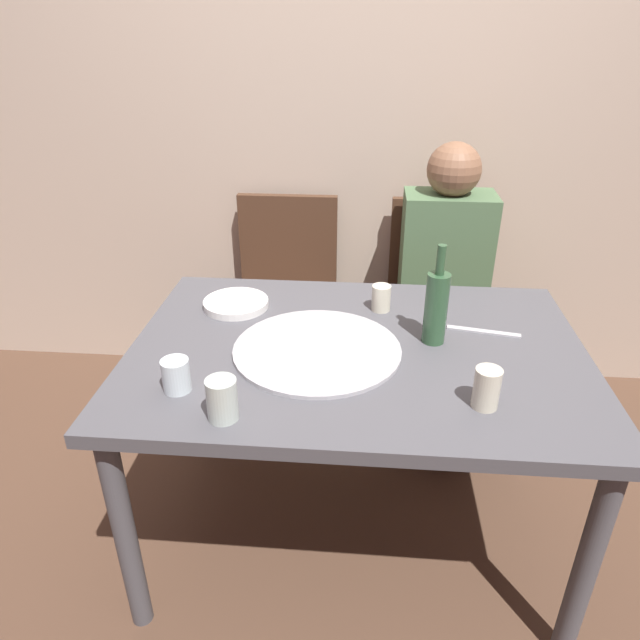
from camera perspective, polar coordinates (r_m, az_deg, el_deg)
ground_plane at (r=2.14m, az=3.11°, el=-19.72°), size 8.00×8.00×0.00m
back_wall at (r=2.57m, az=4.83°, el=21.47°), size 6.00×0.10×2.60m
dining_table at (r=1.72m, az=3.65°, el=-4.99°), size 1.33×0.93×0.73m
pizza_tray at (r=1.65m, az=-0.29°, el=-2.96°), size 0.48×0.48×0.01m
wine_bottle at (r=1.68m, az=11.50°, el=1.37°), size 0.07×0.07×0.30m
tumbler_near at (r=1.38m, az=-9.73°, el=-7.79°), size 0.07×0.07×0.11m
tumbler_far at (r=1.51m, az=-14.14°, el=-5.36°), size 0.07×0.07×0.09m
wine_glass at (r=1.88m, az=6.11°, el=2.20°), size 0.06×0.06×0.09m
short_glass at (r=1.46m, az=16.27°, el=-6.53°), size 0.07×0.07×0.11m
plate_stack at (r=1.92m, az=-8.37°, el=1.64°), size 0.22×0.22×0.02m
table_knife at (r=1.82m, az=15.97°, el=-1.11°), size 0.22×0.06×0.01m
chair_left at (r=2.57m, az=-3.44°, el=3.24°), size 0.44×0.44×0.90m
chair_right at (r=2.56m, az=11.75°, el=2.65°), size 0.44×0.44×0.90m
guest_in_sweater at (r=2.38m, az=12.40°, el=3.91°), size 0.36×0.56×1.17m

